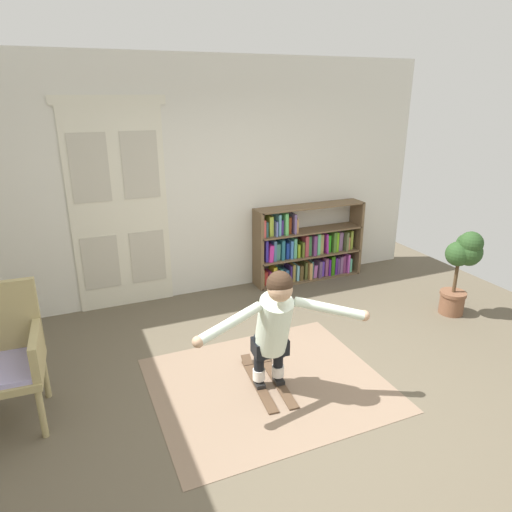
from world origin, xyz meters
The scene contains 9 objects.
ground_plane centered at (0.00, 0.00, 0.00)m, with size 7.20×7.20×0.00m, color brown.
back_wall centered at (0.00, 2.60, 1.45)m, with size 6.00×0.10×2.90m, color silver.
double_door centered at (-1.08, 2.54, 1.23)m, with size 1.22×0.05×2.45m.
rug centered at (-0.19, 0.33, 0.00)m, with size 2.02×1.72×0.01m, color #856D58.
bookshelf centered at (1.31, 2.39, 0.44)m, with size 1.56×0.30×1.05m.
wicker_chair centered at (-2.27, 0.75, 0.58)m, with size 0.63×0.63×1.10m.
potted_plant centered at (2.42, 0.72, 0.67)m, with size 0.39×0.38×1.03m.
skis_pair centered at (-0.18, 0.36, 0.02)m, with size 0.35×0.86×0.07m.
person_skier centered at (-0.20, 0.20, 0.69)m, with size 1.46×0.61×1.11m.
Camera 1 is at (-1.68, -2.86, 2.49)m, focal length 32.42 mm.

